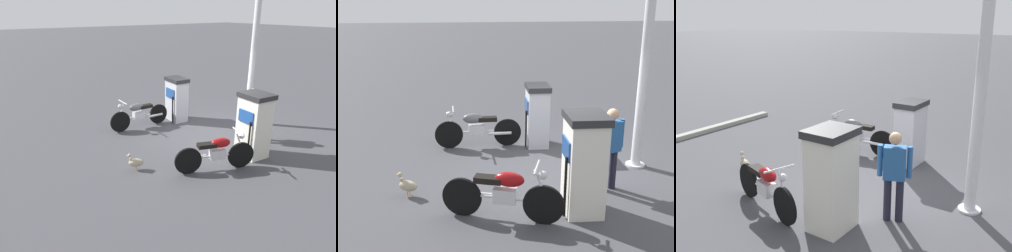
% 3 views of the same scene
% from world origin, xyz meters
% --- Properties ---
extents(ground_plane, '(120.00, 120.00, 0.00)m').
position_xyz_m(ground_plane, '(0.00, 0.00, 0.00)').
color(ground_plane, '#424247').
extents(fuel_pump_near, '(0.63, 0.85, 1.48)m').
position_xyz_m(fuel_pump_near, '(-0.07, -1.68, 0.75)').
color(fuel_pump_near, silver).
rests_on(fuel_pump_near, ground).
extents(fuel_pump_far, '(0.73, 0.82, 1.69)m').
position_xyz_m(fuel_pump_far, '(-0.07, 1.68, 0.86)').
color(fuel_pump_far, silver).
rests_on(fuel_pump_far, ground).
extents(motorcycle_near_pump, '(2.06, 0.56, 0.97)m').
position_xyz_m(motorcycle_near_pump, '(1.37, -1.74, 0.49)').
color(motorcycle_near_pump, black).
rests_on(motorcycle_near_pump, ground).
extents(motorcycle_far_pump, '(1.88, 0.87, 0.96)m').
position_xyz_m(motorcycle_far_pump, '(1.25, 1.75, 0.48)').
color(motorcycle_far_pump, black).
rests_on(motorcycle_far_pump, ground).
extents(attendant_person, '(0.57, 0.31, 1.55)m').
position_xyz_m(attendant_person, '(-0.82, 0.95, 0.88)').
color(attendant_person, '#1E1E2D').
rests_on(attendant_person, ground).
extents(wandering_duck, '(0.42, 0.32, 0.44)m').
position_xyz_m(wandering_duck, '(2.83, 0.66, 0.21)').
color(wandering_duck, tan).
rests_on(wandering_duck, ground).
extents(canopy_support_pole, '(0.40, 0.40, 4.69)m').
position_xyz_m(canopy_support_pole, '(-1.86, -0.06, 2.27)').
color(canopy_support_pole, silver).
rests_on(canopy_support_pole, ground).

